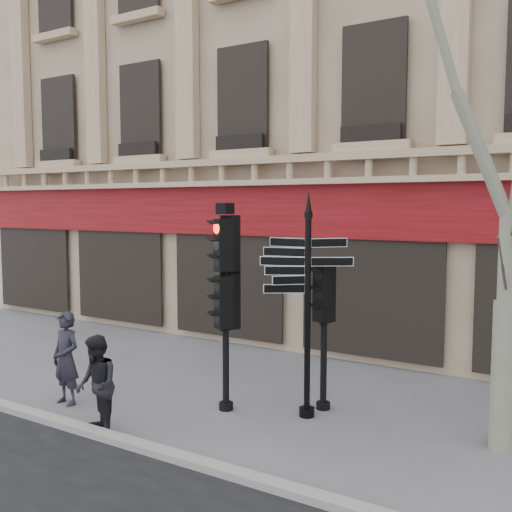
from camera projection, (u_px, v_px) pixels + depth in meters
The scene contains 8 objects.
ground at pixel (263, 437), 9.21m from camera, with size 80.00×80.00×0.00m, color #57575B.
kerb at pixel (212, 467), 8.02m from camera, with size 80.00×0.25×0.12m, color gray.
building at pixel (454, 47), 19.02m from camera, with size 28.00×15.52×18.00m.
fingerpost at pixel (308, 267), 9.88m from camera, with size 2.18×2.18×3.97m.
traffic_signal_main at pixel (225, 281), 10.23m from camera, with size 0.50×0.44×3.78m.
traffic_signal_secondary at pixel (324, 309), 10.31m from camera, with size 0.50×0.40×2.67m.
pedestrian_a at pixel (66, 358), 10.68m from camera, with size 0.64×0.42×1.75m, color #21202B.
pedestrian_b at pixel (96, 385), 9.27m from camera, with size 0.79×0.62×1.63m, color black.
Camera 1 is at (4.56, -7.66, 3.74)m, focal length 40.00 mm.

